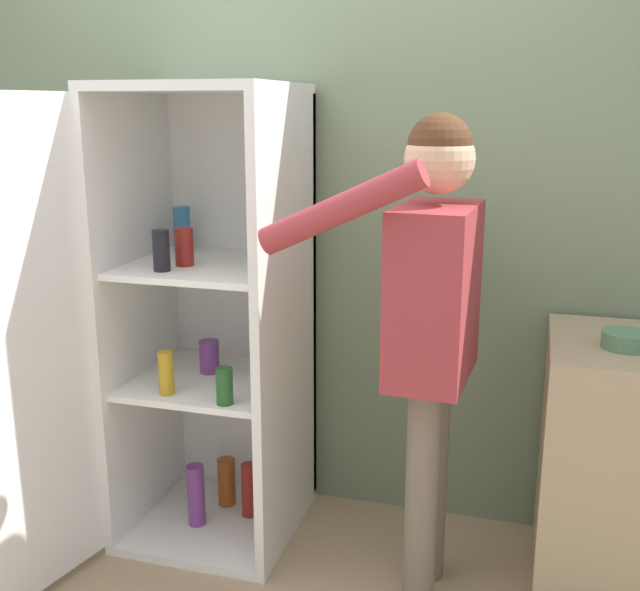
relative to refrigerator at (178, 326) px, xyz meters
The scene contains 5 objects.
wall_back 0.70m from the refrigerator, 55.02° to the left, with size 7.00×0.06×2.55m.
refrigerator is the anchor object (origin of this frame).
person 0.99m from the refrigerator, ahead, with size 0.65×0.57×1.66m.
counter 1.69m from the refrigerator, ahead, with size 0.58×0.61×0.92m.
bowl 1.59m from the refrigerator, ahead, with size 0.15×0.15×0.05m.
Camera 1 is at (0.95, -1.94, 1.68)m, focal length 42.00 mm.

